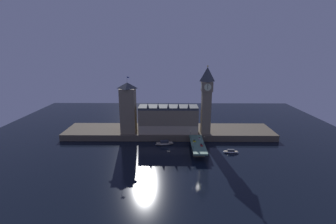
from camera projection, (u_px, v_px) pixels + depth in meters
name	position (u px, v px, depth m)	size (l,w,h in m)	color
ground_plane	(169.00, 149.00, 225.94)	(400.00, 400.00, 0.00)	black
embankment	(169.00, 132.00, 262.94)	(220.00, 42.00, 6.42)	brown
parliament_hall	(168.00, 119.00, 250.67)	(60.09, 20.54, 32.48)	#7F7056
clock_tower	(206.00, 98.00, 240.29)	(11.18, 11.29, 68.41)	#7F7056
victoria_tower	(128.00, 108.00, 246.46)	(15.27, 15.27, 57.42)	#7F7056
bridge	(198.00, 146.00, 219.62)	(11.96, 46.00, 7.18)	#4C7560
car_northbound_lead	(194.00, 141.00, 223.66)	(2.09, 3.91, 1.57)	yellow
car_southbound_lead	(201.00, 145.00, 213.97)	(1.90, 4.77, 1.47)	red
car_southbound_trail	(199.00, 138.00, 229.68)	(1.85, 3.91, 1.53)	white
pedestrian_near_rail	(193.00, 146.00, 210.42)	(0.38, 0.38, 1.84)	black
pedestrian_mid_walk	(204.00, 143.00, 217.47)	(0.38, 0.38, 1.86)	black
pedestrian_far_rail	(191.00, 138.00, 230.33)	(0.38, 0.38, 1.68)	black
street_lamp_near	(193.00, 145.00, 203.77)	(1.34, 0.60, 7.06)	#2D3333
street_lamp_mid	(204.00, 139.00, 217.93)	(1.34, 0.60, 7.06)	#2D3333
street_lamp_far	(190.00, 133.00, 232.29)	(1.34, 0.60, 7.12)	#2D3333
boat_upstream	(164.00, 143.00, 234.39)	(18.06, 8.20, 4.71)	#B2A893
boat_downstream	(231.00, 152.00, 216.30)	(13.46, 4.54, 3.28)	white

